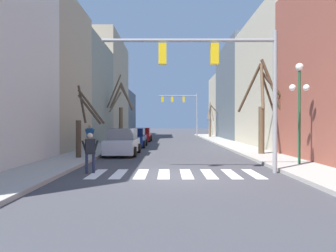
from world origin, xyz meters
TOP-DOWN VIEW (x-y plane):
  - ground_plane at (0.00, 0.00)m, footprint 240.00×240.00m
  - sidewalk_left at (-5.54, 0.00)m, footprint 2.43×90.00m
  - sidewalk_right at (5.54, 0.00)m, footprint 2.43×90.00m
  - building_row_left at (-9.76, 23.34)m, footprint 6.00×58.92m
  - building_row_right at (9.76, 19.26)m, footprint 6.00×50.05m
  - crosswalk_stripes at (0.00, 0.61)m, footprint 6.75×2.60m
  - traffic_signal_near at (1.94, 0.82)m, footprint 7.14×0.28m
  - traffic_signal_far at (1.99, 36.58)m, footprint 5.86×0.28m
  - street_lamp_right_corner at (5.79, 2.61)m, footprint 0.95×0.36m
  - car_at_intersection at (-3.19, 8.50)m, footprint 2.03×4.80m
  - car_parked_right_far at (-3.18, 15.66)m, footprint 2.05×4.82m
  - car_parked_left_far at (-3.17, 24.15)m, footprint 2.06×4.46m
  - pedestrian_crossing_street at (-3.44, 0.76)m, footprint 0.67×0.38m
  - pedestrian_waiting_at_curb at (-5.97, 11.25)m, footprint 0.77×0.33m
  - street_tree_left_mid at (-5.03, 5.50)m, footprint 1.64×1.14m
  - street_tree_left_far at (-5.30, 22.20)m, footprint 2.89×1.47m
  - street_tree_right_near at (5.69, 7.92)m, footprint 3.22×3.49m
  - street_tree_left_near at (5.82, 33.83)m, footprint 2.60×3.73m

SIDE VIEW (x-z plane):
  - ground_plane at x=0.00m, z-range 0.00..0.00m
  - crosswalk_stripes at x=0.00m, z-range 0.00..0.01m
  - sidewalk_left at x=-5.54m, z-range 0.00..0.15m
  - sidewalk_right at x=5.54m, z-range 0.00..0.15m
  - car_parked_left_far at x=-3.17m, z-range -0.04..1.50m
  - car_parked_right_far at x=-3.18m, z-range -0.05..1.56m
  - car_at_intersection at x=-3.19m, z-range -0.06..1.65m
  - pedestrian_crossing_street at x=-3.44m, z-range 0.15..1.79m
  - pedestrian_waiting_at_curb at x=-5.97m, z-range 0.31..2.12m
  - street_tree_left_mid at x=-5.03m, z-range -0.15..3.83m
  - street_tree_left_near at x=5.82m, z-range -0.05..4.93m
  - street_tree_right_near at x=5.69m, z-range 0.11..6.00m
  - street_tree_left_far at x=-5.30m, z-range -0.16..6.93m
  - street_lamp_right_corner at x=5.79m, z-range 1.10..5.76m
  - traffic_signal_near at x=1.94m, z-range 1.34..7.14m
  - traffic_signal_far at x=1.99m, z-range 1.55..8.14m
  - building_row_right at x=9.76m, z-range -0.55..11.29m
  - building_row_left at x=-9.76m, z-range -1.38..12.36m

